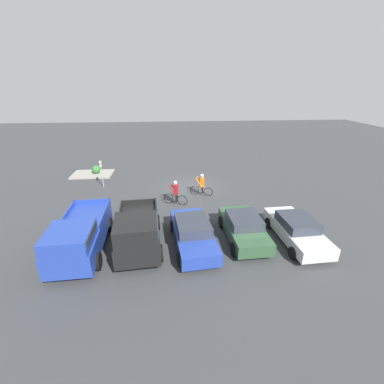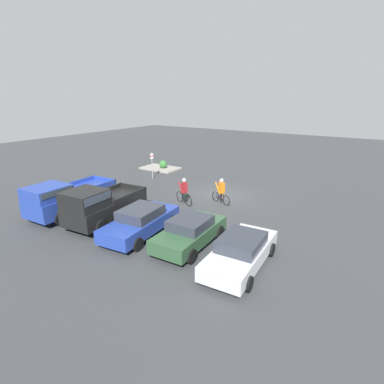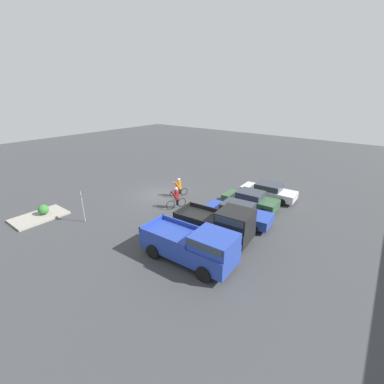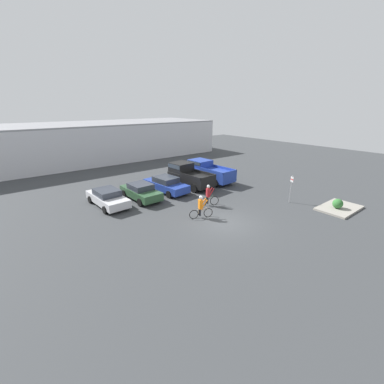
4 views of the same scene
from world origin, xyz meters
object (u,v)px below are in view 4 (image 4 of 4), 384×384
at_px(sedan_1, 141,191).
at_px(cyclist_0, 208,195).
at_px(cyclist_1, 201,207).
at_px(pickup_truck_1, 208,171).
at_px(sedan_2, 166,184).
at_px(sedan_0, 107,197).
at_px(fire_lane_sign, 291,186).
at_px(shrub, 338,204).
at_px(pickup_truck_0, 188,175).

height_order(sedan_1, cyclist_0, cyclist_0).
bearing_deg(cyclist_1, pickup_truck_1, 45.31).
xyz_separation_m(sedan_2, pickup_truck_1, (5.58, 0.37, 0.37)).
distance_m(sedan_0, sedan_2, 5.60).
xyz_separation_m(sedan_0, cyclist_0, (6.38, -5.09, 0.20)).
bearing_deg(cyclist_1, sedan_0, 123.75).
height_order(cyclist_0, fire_lane_sign, fire_lane_sign).
xyz_separation_m(cyclist_0, fire_lane_sign, (5.86, -3.69, 0.52)).
height_order(sedan_1, sedan_2, sedan_2).
distance_m(sedan_2, cyclist_1, 6.63).
height_order(sedan_0, shrub, sedan_0).
relative_size(pickup_truck_0, cyclist_0, 2.80).
bearing_deg(pickup_truck_1, cyclist_0, -131.41).
height_order(cyclist_0, cyclist_1, cyclist_0).
bearing_deg(pickup_truck_0, shrub, -66.70).
bearing_deg(sedan_1, cyclist_1, -75.71).
bearing_deg(sedan_1, shrub, -47.07).
bearing_deg(sedan_2, cyclist_1, -100.71).
bearing_deg(shrub, pickup_truck_0, 113.30).
bearing_deg(fire_lane_sign, sedan_0, 144.37).
bearing_deg(sedan_2, shrub, -56.20).
relative_size(sedan_1, cyclist_0, 2.46).
distance_m(pickup_truck_1, fire_lane_sign, 9.20).
bearing_deg(fire_lane_sign, cyclist_1, 164.12).
distance_m(sedan_2, cyclist_0, 5.13).
relative_size(pickup_truck_0, shrub, 6.60).
relative_size(cyclist_0, cyclist_1, 1.03).
height_order(pickup_truck_0, fire_lane_sign, fire_lane_sign).
xyz_separation_m(sedan_1, fire_lane_sign, (9.45, -8.40, 0.68)).
distance_m(pickup_truck_0, shrub, 13.35).
height_order(cyclist_1, fire_lane_sign, fire_lane_sign).
distance_m(cyclist_0, fire_lane_sign, 6.95).
bearing_deg(cyclist_1, sedan_2, 79.29).
height_order(sedan_1, pickup_truck_0, pickup_truck_0).
height_order(pickup_truck_1, cyclist_1, pickup_truck_1).
height_order(sedan_0, sedan_1, sedan_1).
relative_size(sedan_0, shrub, 6.22).
bearing_deg(sedan_1, pickup_truck_1, 4.99).
distance_m(sedan_2, shrub, 14.45).
xyz_separation_m(sedan_0, shrub, (13.64, -12.03, -0.16)).
xyz_separation_m(sedan_1, shrub, (10.84, -11.65, -0.19)).
bearing_deg(fire_lane_sign, pickup_truck_1, 96.67).
relative_size(sedan_0, pickup_truck_0, 0.94).
xyz_separation_m(sedan_2, fire_lane_sign, (6.65, -8.76, 0.67)).
distance_m(sedan_0, pickup_truck_1, 11.19).
relative_size(pickup_truck_1, shrub, 7.24).
xyz_separation_m(sedan_1, pickup_truck_1, (8.38, 0.73, 0.38)).
bearing_deg(sedan_0, fire_lane_sign, -35.63).
distance_m(sedan_1, sedan_2, 2.82).
distance_m(sedan_1, fire_lane_sign, 12.66).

